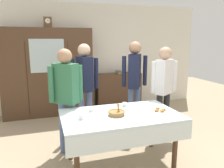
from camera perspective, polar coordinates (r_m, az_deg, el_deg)
ground_plane at (r=3.56m, az=1.03°, el=-18.58°), size 12.00×12.00×0.00m
back_wall at (r=5.67m, az=-7.55°, el=6.98°), size 6.40×0.10×2.70m
dining_table at (r=3.07m, az=2.48°, el=-9.94°), size 1.64×0.98×0.77m
wall_cabinet at (r=5.33m, az=-16.47°, el=2.87°), size 2.06×0.46×2.06m
mantel_clock at (r=5.29m, az=-16.58°, el=15.32°), size 0.18×0.11×0.24m
bookshelf_low at (r=5.79m, az=1.71°, el=-1.71°), size 1.20×0.35×0.93m
book_stack at (r=5.70m, az=1.74°, el=3.19°), size 0.16×0.22×0.08m
tea_cup_mid_right at (r=2.87m, az=-7.97°, el=-8.77°), size 0.13×0.13×0.06m
tea_cup_mid_left at (r=3.16m, az=-5.50°, el=-6.77°), size 0.13×0.13×0.06m
tea_cup_far_left at (r=3.39m, az=3.38°, el=-5.47°), size 0.13×0.13×0.06m
bread_basket at (r=3.00m, az=1.21°, el=-7.58°), size 0.24×0.24×0.16m
pastry_plate at (r=3.22m, az=12.44°, el=-6.86°), size 0.28×0.28×0.05m
spoon_mid_right at (r=3.17m, az=6.27°, el=-7.19°), size 0.12×0.02×0.01m
spoon_near_left at (r=2.94m, az=-4.47°, el=-8.63°), size 0.12×0.02×0.01m
person_beside_shelf at (r=3.41m, az=-11.99°, el=-1.82°), size 0.52×0.39×1.66m
person_behind_table_left at (r=4.06m, az=-7.19°, el=1.08°), size 0.52×0.40×1.72m
person_behind_table_right at (r=4.23m, az=5.96°, el=1.88°), size 0.52×0.41×1.76m
person_by_cabinet at (r=4.03m, az=13.53°, el=0.22°), size 0.52×0.36×1.67m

